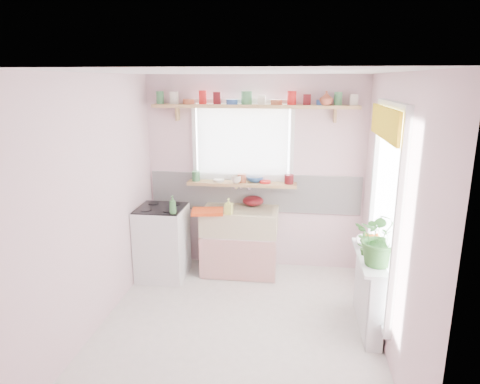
# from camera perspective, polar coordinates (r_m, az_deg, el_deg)

# --- Properties ---
(room) EXTENTS (3.20, 3.20, 3.20)m
(room) POSITION_cam_1_polar(r_m,az_deg,el_deg) (4.79, 8.95, 1.73)
(room) COLOR white
(room) RESTS_ON ground
(sink_unit) EXTENTS (0.95, 0.65, 1.11)m
(sink_unit) POSITION_cam_1_polar(r_m,az_deg,el_deg) (5.52, -0.01, -6.51)
(sink_unit) COLOR white
(sink_unit) RESTS_ON ground
(cooker) EXTENTS (0.58, 0.58, 0.93)m
(cooker) POSITION_cam_1_polar(r_m,az_deg,el_deg) (5.49, -10.30, -6.57)
(cooker) COLOR white
(cooker) RESTS_ON ground
(radiator_ledge) EXTENTS (0.22, 0.95, 0.78)m
(radiator_ledge) POSITION_cam_1_polar(r_m,az_deg,el_deg) (4.56, 16.84, -12.48)
(radiator_ledge) COLOR white
(radiator_ledge) RESTS_ON ground
(windowsill) EXTENTS (1.40, 0.22, 0.04)m
(windowsill) POSITION_cam_1_polar(r_m,az_deg,el_deg) (5.48, 0.24, 1.11)
(windowsill) COLOR tan
(windowsill) RESTS_ON room
(pine_shelf) EXTENTS (2.52, 0.24, 0.04)m
(pine_shelf) POSITION_cam_1_polar(r_m,az_deg,el_deg) (5.31, 1.88, 11.36)
(pine_shelf) COLOR tan
(pine_shelf) RESTS_ON room
(shelf_crockery) EXTENTS (2.47, 0.11, 0.12)m
(shelf_crockery) POSITION_cam_1_polar(r_m,az_deg,el_deg) (5.31, 1.89, 12.17)
(shelf_crockery) COLOR #3F7F4C
(shelf_crockery) RESTS_ON pine_shelf
(sill_crockery) EXTENTS (1.35, 0.11, 0.12)m
(sill_crockery) POSITION_cam_1_polar(r_m,az_deg,el_deg) (5.47, 0.25, 1.89)
(sill_crockery) COLOR #3F7F4C
(sill_crockery) RESTS_ON windowsill
(dish_tray) EXTENTS (0.42, 0.34, 0.04)m
(dish_tray) POSITION_cam_1_polar(r_m,az_deg,el_deg) (5.26, -4.36, -2.61)
(dish_tray) COLOR #EA4514
(dish_tray) RESTS_ON sink_unit
(colander) EXTENTS (0.36, 0.36, 0.12)m
(colander) POSITION_cam_1_polar(r_m,az_deg,el_deg) (5.54, 1.76, -1.18)
(colander) COLOR #560E13
(colander) RESTS_ON sink_unit
(jade_plant) EXTENTS (0.55, 0.50, 0.54)m
(jade_plant) POSITION_cam_1_polar(r_m,az_deg,el_deg) (4.12, 18.39, -5.80)
(jade_plant) COLOR #356C2B
(jade_plant) RESTS_ON radiator_ledge
(fruit_bowl) EXTENTS (0.38, 0.38, 0.08)m
(fruit_bowl) POSITION_cam_1_polar(r_m,az_deg,el_deg) (4.61, 17.18, -6.54)
(fruit_bowl) COLOR silver
(fruit_bowl) RESTS_ON radiator_ledge
(herb_pot) EXTENTS (0.12, 0.08, 0.22)m
(herb_pot) POSITION_cam_1_polar(r_m,az_deg,el_deg) (4.35, 16.15, -6.70)
(herb_pot) COLOR #396829
(herb_pot) RESTS_ON radiator_ledge
(soap_bottle_sink) EXTENTS (0.10, 0.10, 0.19)m
(soap_bottle_sink) POSITION_cam_1_polar(r_m,az_deg,el_deg) (5.19, -1.53, -1.91)
(soap_bottle_sink) COLOR #DAE465
(soap_bottle_sink) RESTS_ON sink_unit
(sill_cup) EXTENTS (0.15, 0.15, 0.10)m
(sill_cup) POSITION_cam_1_polar(r_m,az_deg,el_deg) (5.42, -0.52, 1.68)
(sill_cup) COLOR silver
(sill_cup) RESTS_ON windowsill
(sill_bowl) EXTENTS (0.23, 0.23, 0.07)m
(sill_bowl) POSITION_cam_1_polar(r_m,az_deg,el_deg) (5.51, 2.01, 1.74)
(sill_bowl) COLOR #3566AD
(sill_bowl) RESTS_ON windowsill
(shelf_vase) EXTENTS (0.19, 0.19, 0.16)m
(shelf_vase) POSITION_cam_1_polar(r_m,az_deg,el_deg) (5.23, 11.44, 12.15)
(shelf_vase) COLOR #A24A31
(shelf_vase) RESTS_ON pine_shelf
(cooker_bottle) EXTENTS (0.10, 0.10, 0.21)m
(cooker_bottle) POSITION_cam_1_polar(r_m,az_deg,el_deg) (5.05, -8.97, -1.68)
(cooker_bottle) COLOR #3E7D40
(cooker_bottle) RESTS_ON cooker
(fruit) EXTENTS (0.20, 0.14, 0.10)m
(fruit) POSITION_cam_1_polar(r_m,az_deg,el_deg) (4.59, 17.30, -5.80)
(fruit) COLOR #FF6115
(fruit) RESTS_ON fruit_bowl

